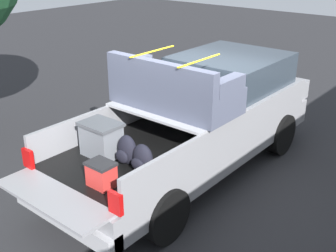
# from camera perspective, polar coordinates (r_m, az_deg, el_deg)

# --- Properties ---
(ground_plane) EXTENTS (40.00, 40.00, 0.00)m
(ground_plane) POSITION_cam_1_polar(r_m,az_deg,el_deg) (7.74, 2.85, -6.15)
(ground_plane) COLOR #262628
(pickup_truck) EXTENTS (6.05, 2.06, 2.23)m
(pickup_truck) POSITION_cam_1_polar(r_m,az_deg,el_deg) (7.59, 4.64, 1.40)
(pickup_truck) COLOR gray
(pickup_truck) RESTS_ON ground_plane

